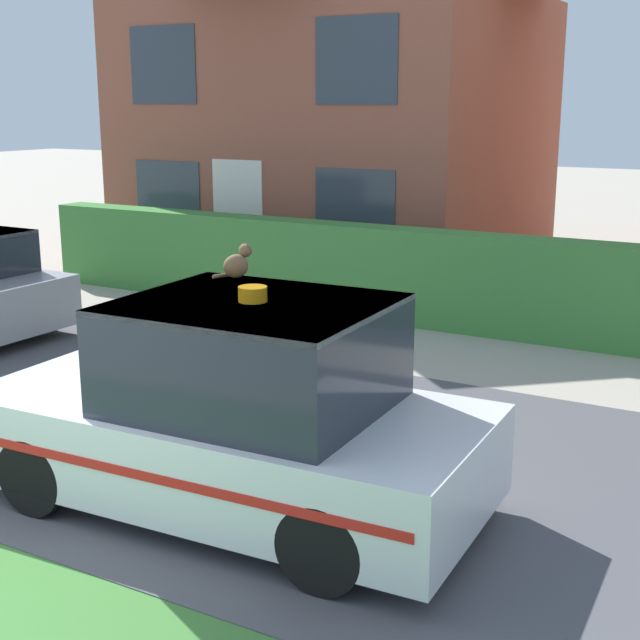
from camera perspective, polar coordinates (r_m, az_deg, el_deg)
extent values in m
cube|color=#4C4C51|center=(8.50, -5.93, -7.29)|extent=(28.00, 5.09, 0.01)
cube|color=#3D7F38|center=(12.13, 10.96, 2.22)|extent=(15.29, 0.53, 1.34)
cylinder|color=black|center=(8.26, -9.92, -5.79)|extent=(0.61, 0.23, 0.61)
cylinder|color=black|center=(7.15, -17.70, -9.44)|extent=(0.61, 0.23, 0.61)
cylinder|color=black|center=(7.14, 6.11, -8.86)|extent=(0.61, 0.23, 0.61)
cylinder|color=black|center=(5.82, 0.22, -14.33)|extent=(0.61, 0.23, 0.61)
cube|color=silver|center=(6.92, -5.84, -7.78)|extent=(4.00, 1.96, 0.68)
cube|color=#232833|center=(6.56, -4.26, -2.17)|extent=(1.96, 1.69, 0.79)
cube|color=silver|center=(6.47, -4.32, 1.02)|extent=(1.96, 1.69, 0.04)
cube|color=red|center=(7.62, -2.16, -5.23)|extent=(3.73, 0.17, 0.07)
cube|color=red|center=(6.23, -10.43, -9.99)|extent=(3.73, 0.17, 0.07)
cylinder|color=orange|center=(6.45, -4.33, 1.67)|extent=(0.21, 0.21, 0.11)
ellipsoid|color=brown|center=(6.76, -5.40, 3.46)|extent=(0.21, 0.24, 0.18)
ellipsoid|color=beige|center=(6.80, -4.85, 3.43)|extent=(0.09, 0.08, 0.10)
sphere|color=brown|center=(6.79, -4.80, 4.46)|extent=(0.10, 0.10, 0.10)
cone|color=brown|center=(6.76, -4.67, 4.80)|extent=(0.04, 0.04, 0.04)
cone|color=brown|center=(6.80, -4.95, 4.86)|extent=(0.04, 0.04, 0.04)
cylinder|color=brown|center=(6.80, -6.26, 2.86)|extent=(0.09, 0.17, 0.03)
cylinder|color=black|center=(12.82, -17.74, 0.72)|extent=(0.57, 0.20, 0.57)
cube|color=#93513D|center=(17.61, 1.47, 11.93)|extent=(6.78, 6.12, 4.94)
cube|color=white|center=(15.31, -5.27, 6.25)|extent=(1.00, 0.02, 2.10)
cube|color=#333D47|center=(16.17, -9.69, 7.71)|extent=(1.40, 0.02, 1.30)
cube|color=#333D47|center=(14.12, 2.22, 7.02)|extent=(1.40, 0.02, 1.30)
cube|color=#333D47|center=(16.09, -10.03, 15.77)|extent=(1.40, 0.02, 1.30)
cube|color=#333D47|center=(14.03, 2.31, 16.27)|extent=(1.40, 0.02, 1.30)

